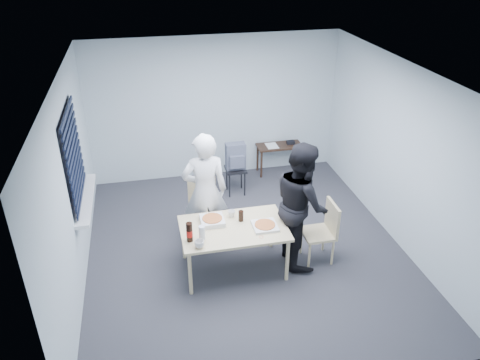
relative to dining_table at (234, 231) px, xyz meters
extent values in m
plane|color=#313136|center=(0.26, 0.40, -0.62)|extent=(5.00, 5.00, 0.00)
plane|color=white|center=(0.26, 0.40, 1.98)|extent=(5.00, 5.00, 0.00)
plane|color=#B4C2C7|center=(0.26, 2.90, 0.68)|extent=(4.50, 0.00, 4.50)
plane|color=#B4C2C7|center=(0.26, -2.10, 0.68)|extent=(4.50, 0.00, 4.50)
plane|color=#B4C2C7|center=(-1.99, 0.40, 0.68)|extent=(0.00, 5.00, 5.00)
plane|color=#B4C2C7|center=(2.51, 0.40, 0.68)|extent=(0.00, 5.00, 5.00)
plane|color=black|center=(-1.97, 0.80, 0.93)|extent=(0.00, 1.30, 1.30)
cube|color=black|center=(-1.94, 0.80, 0.93)|extent=(0.04, 1.30, 1.25)
cube|color=silver|center=(-1.90, 0.80, 0.26)|extent=(0.18, 1.42, 0.05)
cube|color=beige|center=(0.00, 0.00, 0.04)|extent=(1.40, 0.89, 0.04)
cylinder|color=beige|center=(-0.64, -0.38, -0.30)|extent=(0.05, 0.05, 0.64)
cylinder|color=beige|center=(-0.64, 0.38, -0.30)|extent=(0.05, 0.05, 0.64)
cylinder|color=beige|center=(0.64, -0.38, -0.30)|extent=(0.05, 0.05, 0.64)
cylinder|color=beige|center=(0.64, 0.38, -0.30)|extent=(0.05, 0.05, 0.64)
cube|color=beige|center=(-0.27, 0.89, -0.19)|extent=(0.42, 0.42, 0.04)
cube|color=beige|center=(-0.27, 1.08, 0.05)|extent=(0.42, 0.04, 0.44)
cylinder|color=beige|center=(-0.44, 0.72, -0.42)|extent=(0.03, 0.03, 0.41)
cylinder|color=beige|center=(-0.44, 1.06, -0.42)|extent=(0.03, 0.03, 0.41)
cylinder|color=beige|center=(-0.10, 0.72, -0.42)|extent=(0.03, 0.03, 0.41)
cylinder|color=beige|center=(-0.10, 1.06, -0.42)|extent=(0.03, 0.03, 0.41)
cube|color=beige|center=(1.18, -0.04, -0.19)|extent=(0.42, 0.42, 0.04)
cube|color=beige|center=(1.37, -0.04, 0.05)|extent=(0.04, 0.42, 0.44)
cylinder|color=beige|center=(1.01, -0.21, -0.42)|extent=(0.03, 0.03, 0.41)
cylinder|color=beige|center=(1.01, 0.13, -0.42)|extent=(0.03, 0.03, 0.41)
cylinder|color=beige|center=(1.35, -0.21, -0.42)|extent=(0.03, 0.03, 0.41)
cylinder|color=beige|center=(1.35, 0.13, -0.42)|extent=(0.03, 0.03, 0.41)
imported|color=silver|center=(-0.27, 0.66, 0.26)|extent=(0.65, 0.42, 1.77)
imported|color=black|center=(0.94, 0.06, 0.26)|extent=(0.47, 0.86, 1.77)
cube|color=#381F17|center=(1.43, 2.68, -0.08)|extent=(0.85, 0.38, 0.04)
cylinder|color=#381F17|center=(1.05, 2.53, -0.36)|extent=(0.04, 0.04, 0.53)
cylinder|color=#381F17|center=(1.05, 2.83, -0.36)|extent=(0.04, 0.04, 0.53)
cylinder|color=#381F17|center=(1.82, 2.53, -0.36)|extent=(0.04, 0.04, 0.53)
cylinder|color=#381F17|center=(1.82, 2.83, -0.36)|extent=(0.04, 0.04, 0.53)
cube|color=black|center=(0.46, 2.06, -0.16)|extent=(0.35, 0.35, 0.04)
cylinder|color=black|center=(0.32, 1.93, -0.40)|extent=(0.04, 0.04, 0.44)
cylinder|color=black|center=(0.32, 2.20, -0.40)|extent=(0.04, 0.04, 0.44)
cylinder|color=black|center=(0.59, 1.93, -0.40)|extent=(0.04, 0.04, 0.44)
cylinder|color=black|center=(0.59, 2.20, -0.40)|extent=(0.04, 0.04, 0.44)
cube|color=slate|center=(0.46, 2.06, 0.10)|extent=(0.33, 0.18, 0.47)
cube|color=slate|center=(0.46, 1.94, 0.04)|extent=(0.25, 0.07, 0.22)
cube|color=silver|center=(-0.26, 0.16, 0.08)|extent=(0.31, 0.31, 0.03)
cube|color=silver|center=(-0.26, 0.16, 0.11)|extent=(0.31, 0.31, 0.03)
cylinder|color=#CC7F38|center=(-0.26, 0.16, 0.13)|extent=(0.26, 0.26, 0.01)
cube|color=silver|center=(0.40, -0.08, 0.08)|extent=(0.32, 0.32, 0.03)
cylinder|color=#CC7F38|center=(0.40, -0.08, 0.10)|extent=(0.27, 0.27, 0.01)
imported|color=silver|center=(-0.50, -0.34, 0.11)|extent=(0.17, 0.17, 0.10)
imported|color=silver|center=(0.03, 0.26, 0.11)|extent=(0.10, 0.10, 0.09)
cylinder|color=black|center=(0.13, 0.13, 0.14)|extent=(0.09, 0.09, 0.15)
cylinder|color=black|center=(-0.60, -0.18, 0.19)|extent=(0.08, 0.08, 0.26)
cylinder|color=red|center=(-0.60, -0.18, 0.17)|extent=(0.08, 0.08, 0.09)
cylinder|color=silver|center=(-0.44, -0.18, 0.16)|extent=(0.09, 0.09, 0.20)
torus|color=red|center=(0.30, -0.30, 0.06)|extent=(0.07, 0.07, 0.00)
cube|color=white|center=(1.28, 2.67, -0.05)|extent=(0.25, 0.32, 0.00)
cube|color=black|center=(1.65, 2.69, -0.03)|extent=(0.17, 0.14, 0.06)
camera|label=1|loc=(-1.01, -5.03, 3.52)|focal=35.00mm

